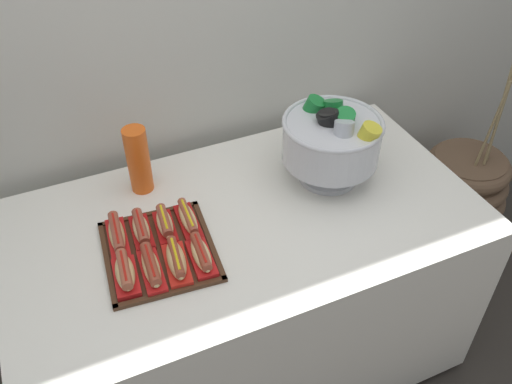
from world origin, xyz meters
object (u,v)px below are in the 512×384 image
hot_dog_1 (151,267)px  hot_dog_3 (201,255)px  serving_tray (159,251)px  hot_dog_4 (117,235)px  buffet_table (246,291)px  hot_dog_5 (141,229)px  floor_vase (457,204)px  cup_stack (138,160)px  hot_dog_6 (165,224)px  hot_dog_0 (125,273)px  punch_bowl (332,139)px  hot_dog_2 (176,261)px  hot_dog_7 (188,219)px

hot_dog_1 → hot_dog_3: same height
serving_tray → hot_dog_4: hot_dog_4 is taller
hot_dog_4 → buffet_table: bearing=-7.0°
hot_dog_1 → buffet_table: bearing=19.2°
hot_dog_5 → floor_vase: bearing=5.7°
cup_stack → serving_tray: bearing=-96.3°
hot_dog_3 → hot_dog_5: (-0.14, 0.18, 0.00)m
hot_dog_6 → hot_dog_1: bearing=-119.4°
buffet_table → floor_vase: floor_vase is taller
floor_vase → hot_dog_0: floor_vase is taller
floor_vase → serving_tray: size_ratio=2.76×
punch_bowl → cup_stack: punch_bowl is taller
buffet_table → hot_dog_2: 0.51m
buffet_table → hot_dog_1: bearing=-160.8°
hot_dog_0 → hot_dog_5: bearing=60.6°
hot_dog_1 → hot_dog_4: same height
punch_bowl → hot_dog_7: bearing=-175.8°
hot_dog_5 → hot_dog_6: hot_dog_6 is taller
floor_vase → serving_tray: floor_vase is taller
hot_dog_4 → hot_dog_0: bearing=-95.0°
floor_vase → punch_bowl: 1.10m
hot_dog_1 → cup_stack: 0.42m
hot_dog_2 → cup_stack: 0.42m
hot_dog_4 → floor_vase: bearing=5.2°
hot_dog_0 → hot_dog_1: 0.08m
hot_dog_0 → hot_dog_6: bearing=42.7°
hot_dog_1 → hot_dog_2: bearing=-5.0°
hot_dog_1 → hot_dog_7: 0.22m
buffet_table → serving_tray: serving_tray is taller
hot_dog_1 → hot_dog_6: size_ratio=1.15×
hot_dog_6 → cup_stack: 0.26m
hot_dog_2 → hot_dog_7: size_ratio=1.02×
floor_vase → hot_dog_2: size_ratio=6.00×
hot_dog_0 → hot_dog_3: bearing=-5.0°
hot_dog_0 → hot_dog_2: size_ratio=0.90×
hot_dog_4 → hot_dog_6: (0.15, -0.01, 0.00)m
hot_dog_0 → hot_dog_6: size_ratio=1.01×
hot_dog_7 → hot_dog_1: bearing=-137.3°
hot_dog_0 → hot_dog_4: hot_dog_0 is taller
hot_dog_1 → hot_dog_3: 0.15m
serving_tray → hot_dog_3: (0.10, -0.09, 0.03)m
hot_dog_0 → cup_stack: cup_stack is taller
hot_dog_0 → hot_dog_5: 0.18m
buffet_table → floor_vase: size_ratio=1.47×
floor_vase → hot_dog_7: bearing=-173.2°
hot_dog_7 → punch_bowl: punch_bowl is taller
hot_dog_3 → hot_dog_6: bearing=109.4°
buffet_table → hot_dog_2: size_ratio=8.79×
floor_vase → hot_dog_4: (-1.60, -0.15, 0.57)m
hot_dog_4 → hot_dog_6: size_ratio=1.16×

